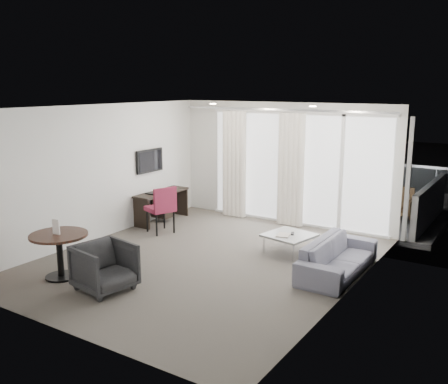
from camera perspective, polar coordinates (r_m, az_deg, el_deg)
The scene contains 27 objects.
floor at distance 8.65m, azimuth -2.17°, elevation -7.86°, with size 5.00×6.00×0.00m, color #514C44.
ceiling at distance 8.13m, azimuth -2.32°, elevation 9.63°, with size 5.00×6.00×0.00m, color white.
wall_left at distance 9.91m, azimuth -14.19°, elevation 2.16°, with size 0.00×6.00×2.60m, color silver.
wall_right at distance 7.19m, azimuth 14.34°, elevation -1.56°, with size 0.00×6.00×2.60m, color silver.
wall_front at distance 6.15m, azimuth -18.48°, elevation -4.15°, with size 5.00×0.00×2.60m, color silver.
window_panel at distance 10.73m, azimuth 8.27°, elevation 2.61°, with size 4.00×0.02×2.38m, color white, non-canonical shape.
window_frame at distance 10.71m, azimuth 8.23°, elevation 2.59°, with size 4.10×0.06×2.44m, color white, non-canonical shape.
curtain_left at distance 11.25m, azimuth 1.18°, elevation 3.18°, with size 0.60×0.20×2.38m, color white, non-canonical shape.
curtain_right at distance 10.60m, azimuth 7.65°, elevation 2.51°, with size 0.60×0.20×2.38m, color white, non-canonical shape.
curtain_track at distance 10.57m, azimuth 6.60°, elevation 9.33°, with size 4.80×0.04×0.04m, color #B2B2B7, non-canonical shape.
downlight_a at distance 9.96m, azimuth -1.27°, elevation 10.04°, with size 0.12×0.12×0.02m, color #FFE0B2.
downlight_b at distance 8.96m, azimuth 10.11°, elevation 9.62°, with size 0.12×0.12×0.02m, color #FFE0B2.
desk at distance 11.07m, azimuth -7.13°, elevation -1.65°, with size 0.44×1.41×0.66m, color black, non-canonical shape.
tv at distance 10.90m, azimuth -8.49°, elevation 3.55°, with size 0.05×0.80×0.50m, color black, non-canonical shape.
desk_chair at distance 10.20m, azimuth -7.31°, elevation -1.96°, with size 0.53×0.50×0.97m, color maroon, non-canonical shape.
round_table at distance 8.22m, azimuth -18.23°, elevation -6.94°, with size 0.89×0.89×0.71m, color black, non-canonical shape.
menu_card at distance 8.10m, azimuth -18.59°, elevation -4.53°, with size 0.13×0.02×0.24m, color white, non-canonical shape.
tub_armchair at distance 7.57m, azimuth -13.47°, elevation -8.35°, with size 0.75×0.77×0.70m, color #242426.
coffee_table at distance 9.05m, azimuth 7.44°, elevation -5.86°, with size 0.77×0.77×0.35m, color gray, non-canonical shape.
remote at distance 9.01m, azimuth 7.84°, elevation -4.71°, with size 0.06×0.18×0.02m, color black, non-canonical shape.
magazine at distance 8.91m, azimuth 6.81°, elevation -4.88°, with size 0.20×0.26×0.01m, color gray, non-canonical shape.
sofa at distance 8.21m, azimuth 12.89°, elevation -7.25°, with size 1.88×0.73×0.55m, color slate.
terrace_slab at distance 12.35m, azimuth 11.02°, elevation -2.20°, with size 5.60×3.00×0.12m, color #4D4D50.
rattan_chair_a at distance 11.32m, azimuth 14.85°, elevation -1.06°, with size 0.61×0.61×0.90m, color #523A23, non-canonical shape.
rattan_chair_b at distance 11.67m, azimuth 19.46°, elevation -1.38°, with size 0.50×0.50×0.73m, color #523A23, non-canonical shape.
rattan_table at distance 11.97m, azimuth 18.36°, elevation -1.61°, with size 0.47×0.47×0.47m, color #523A23, non-canonical shape.
balustrade at distance 13.56m, azimuth 13.40°, elevation 1.40°, with size 5.50×0.06×1.05m, color #B2B2B7, non-canonical shape.
Camera 1 is at (4.66, -6.66, 2.96)m, focal length 40.00 mm.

